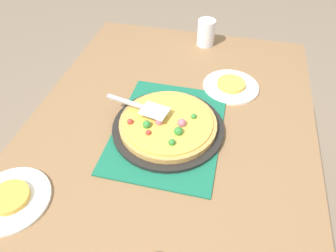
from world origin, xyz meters
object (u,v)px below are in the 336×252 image
served_slice_left (9,197)px  pizza_server (142,107)px  pizza (168,123)px  served_slice_right (231,84)px  plate_near_left (11,200)px  cup_near (206,33)px  pizza_pan (168,127)px  plate_far_right (231,87)px

served_slice_left → pizza_server: bearing=-34.5°
pizza → served_slice_left: pizza is taller
pizza → served_slice_right: 0.35m
served_slice_left → pizza_server: pizza_server is taller
plate_near_left → cup_near: bearing=-22.7°
pizza_pan → cup_near: (0.59, -0.04, 0.05)m
pizza → cup_near: bearing=-3.8°
pizza_pan → plate_near_left: (-0.37, 0.36, -0.01)m
plate_near_left → plate_far_right: 0.86m
served_slice_left → cup_near: (0.97, -0.40, 0.04)m
plate_far_right → cup_near: (0.31, 0.15, 0.06)m
cup_near → pizza_server: 0.59m
cup_near → pizza_pan: bearing=176.2°
pizza_pan → plate_far_right: bearing=-33.2°
served_slice_right → pizza_server: (-0.27, 0.28, 0.05)m
served_slice_left → pizza_pan: bearing=-44.6°
pizza_pan → cup_near: 0.60m
served_slice_right → pizza_pan: bearing=146.8°
pizza_server → served_slice_left: bearing=145.5°
plate_near_left → cup_near: (0.97, -0.40, 0.06)m
pizza → pizza_server: pizza_server is taller
pizza_server → pizza: bearing=-103.0°
served_slice_right → cup_near: size_ratio=0.92×
served_slice_left → served_slice_right: 0.86m
pizza → cup_near: cup_near is taller
plate_far_right → served_slice_right: (0.00, 0.00, 0.01)m
pizza_server → cup_near: bearing=-13.3°
plate_near_left → pizza_pan: bearing=-44.6°
pizza_pan → pizza: 0.02m
plate_far_right → cup_near: bearing=25.9°
pizza_pan → served_slice_left: 0.52m
plate_far_right → served_slice_right: served_slice_right is taller
served_slice_right → pizza: bearing=146.9°
plate_far_right → plate_near_left: bearing=140.0°
served_slice_left → served_slice_right: size_ratio=1.00×
cup_near → plate_far_right: bearing=-154.1°
pizza_pan → served_slice_right: served_slice_right is taller
pizza_pan → pizza_server: (0.02, 0.10, 0.06)m
pizza_pan → plate_far_right: (0.29, -0.19, -0.01)m
plate_near_left → cup_near: 1.05m
pizza → served_slice_right: (0.29, -0.19, -0.02)m
pizza_pan → pizza_server: bearing=77.9°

